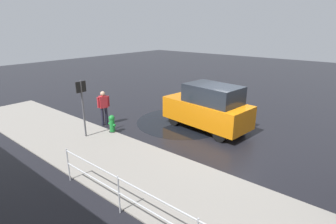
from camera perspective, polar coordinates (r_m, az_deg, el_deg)
The scene contains 7 objects.
ground_plane at distance 11.30m, azimuth 12.36°, elevation -5.37°, with size 60.00×60.00×0.00m, color black.
kerb_strip at distance 8.16m, azimuth -1.84°, elevation -14.58°, with size 24.00×3.20×0.04m, color gray.
moving_hatchback at distance 11.69m, azimuth 8.71°, elevation 1.03°, with size 4.08×2.15×2.06m.
fire_hydrant at distance 11.61m, azimuth -12.09°, elevation -2.57°, with size 0.42×0.31×0.80m.
pedestrian at distance 12.44m, azimuth -13.85°, elevation 1.42°, with size 0.35×0.54×1.62m.
sign_post at distance 11.07m, azimuth -18.15°, elevation 2.32°, with size 0.07×0.44×2.40m.
puddle_patch at distance 12.78m, azimuth 2.98°, elevation -2.12°, with size 4.36×4.36×0.01m, color black.
Camera 1 is at (-4.54, 9.34, 4.44)m, focal length 28.00 mm.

